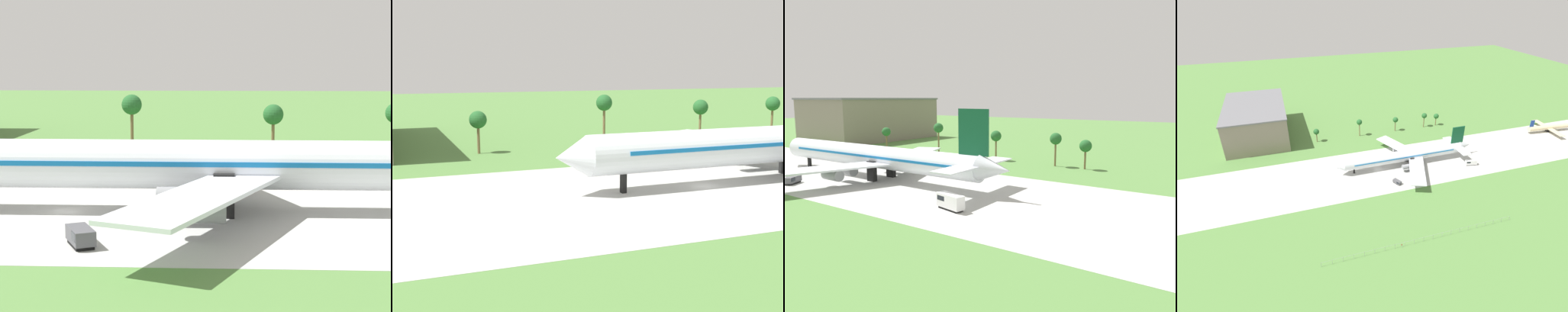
# 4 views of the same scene
# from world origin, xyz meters

# --- Properties ---
(ground_plane) EXTENTS (600.00, 600.00, 0.00)m
(ground_plane) POSITION_xyz_m (0.00, 0.00, 0.00)
(ground_plane) COLOR #517F3D
(taxiway_strip) EXTENTS (320.00, 44.00, 0.02)m
(taxiway_strip) POSITION_xyz_m (0.00, 0.00, 0.01)
(taxiway_strip) COLOR #B2B2AD
(taxiway_strip) RESTS_ON ground_plane
(palm_tree_row) EXTENTS (87.08, 3.60, 11.57)m
(palm_tree_row) POSITION_xyz_m (21.73, 43.25, 7.83)
(palm_tree_row) COLOR brown
(palm_tree_row) RESTS_ON ground_plane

